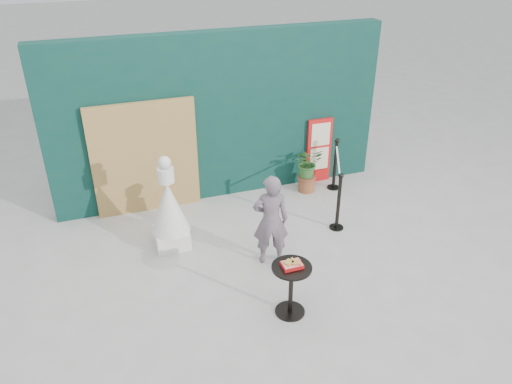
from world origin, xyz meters
name	(u,v)px	position (x,y,z in m)	size (l,w,h in m)	color
ground	(284,294)	(0.00, 0.00, 0.00)	(60.00, 60.00, 0.00)	#ADAAA5
back_wall	(220,117)	(0.00, 3.15, 1.50)	(6.00, 0.30, 3.00)	#0A2F2C
bamboo_fence	(145,159)	(-1.40, 2.94, 1.00)	(1.80, 0.08, 2.00)	tan
woman	(271,220)	(0.08, 0.79, 0.73)	(0.53, 0.35, 1.46)	slate
menu_board	(319,151)	(1.90, 2.95, 0.65)	(0.50, 0.07, 1.30)	red
statue	(169,211)	(-1.25, 1.70, 0.64)	(0.61, 0.61, 1.56)	silver
cafe_table	(291,282)	(-0.06, -0.36, 0.50)	(0.52, 0.52, 0.75)	black
food_basket	(292,264)	(-0.06, -0.36, 0.79)	(0.26, 0.19, 0.11)	#B51314
planter	(307,166)	(1.53, 2.65, 0.51)	(0.52, 0.45, 0.89)	#955730
stanchion_barrier	(337,182)	(1.77, 1.93, 0.49)	(0.84, 1.54, 1.03)	black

